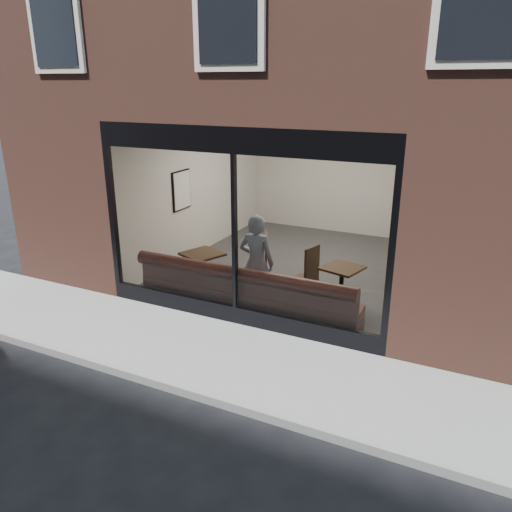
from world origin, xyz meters
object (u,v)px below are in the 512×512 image
at_px(banquette, 247,301).
at_px(person, 256,263).
at_px(cafe_table_left, 202,254).
at_px(cafe_chair_left, 257,267).
at_px(cafe_chair_right, 303,280).
at_px(cafe_table_right, 342,268).

distance_m(banquette, person, 0.69).
height_order(person, cafe_table_left, person).
height_order(banquette, cafe_table_left, cafe_table_left).
xyz_separation_m(cafe_table_left, cafe_chair_left, (0.64, 1.05, -0.50)).
height_order(cafe_table_left, cafe_chair_right, cafe_table_left).
bearing_deg(banquette, person, 76.39).
distance_m(banquette, cafe_chair_right, 1.43).
xyz_separation_m(banquette, cafe_table_left, (-1.21, 0.55, 0.52)).
relative_size(cafe_table_left, cafe_chair_right, 1.51).
xyz_separation_m(cafe_table_left, cafe_table_right, (2.60, 0.42, 0.00)).
relative_size(cafe_table_right, cafe_chair_right, 1.42).
distance_m(banquette, cafe_table_right, 1.77).
bearing_deg(banquette, cafe_table_right, 34.93).
bearing_deg(cafe_table_right, person, -151.92).
bearing_deg(cafe_table_left, cafe_table_right, 9.16).
height_order(cafe_table_left, cafe_table_right, cafe_table_left).
height_order(person, cafe_chair_right, person).
height_order(banquette, cafe_table_right, cafe_table_right).
distance_m(person, cafe_chair_right, 1.32).
xyz_separation_m(cafe_table_right, cafe_chair_left, (-1.96, 0.63, -0.50)).
xyz_separation_m(person, cafe_chair_right, (0.48, 1.06, -0.62)).
distance_m(banquette, cafe_chair_left, 1.70).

